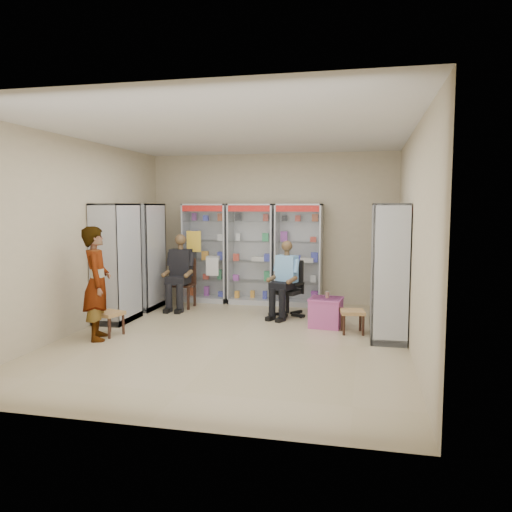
% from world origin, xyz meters
% --- Properties ---
extents(floor, '(6.00, 6.00, 0.00)m').
position_xyz_m(floor, '(0.00, 0.00, 0.00)').
color(floor, tan).
rests_on(floor, ground).
extents(room_shell, '(5.02, 6.02, 3.01)m').
position_xyz_m(room_shell, '(0.00, 0.00, 1.97)').
color(room_shell, '#BAAB8A').
rests_on(room_shell, ground).
extents(cabinet_back_left, '(0.90, 0.50, 2.00)m').
position_xyz_m(cabinet_back_left, '(-1.30, 2.73, 1.00)').
color(cabinet_back_left, '#B1B4B9').
rests_on(cabinet_back_left, floor).
extents(cabinet_back_mid, '(0.90, 0.50, 2.00)m').
position_xyz_m(cabinet_back_mid, '(-0.35, 2.73, 1.00)').
color(cabinet_back_mid, silver).
rests_on(cabinet_back_mid, floor).
extents(cabinet_back_right, '(0.90, 0.50, 2.00)m').
position_xyz_m(cabinet_back_right, '(0.60, 2.73, 1.00)').
color(cabinet_back_right, silver).
rests_on(cabinet_back_right, floor).
extents(cabinet_right_far, '(0.90, 0.50, 2.00)m').
position_xyz_m(cabinet_right_far, '(2.23, 1.60, 1.00)').
color(cabinet_right_far, silver).
rests_on(cabinet_right_far, floor).
extents(cabinet_right_near, '(0.90, 0.50, 2.00)m').
position_xyz_m(cabinet_right_near, '(2.23, 0.50, 1.00)').
color(cabinet_right_near, '#A7A8AE').
rests_on(cabinet_right_near, floor).
extents(cabinet_left_far, '(0.90, 0.50, 2.00)m').
position_xyz_m(cabinet_left_far, '(-2.23, 1.80, 1.00)').
color(cabinet_left_far, '#AAAEB2').
rests_on(cabinet_left_far, floor).
extents(cabinet_left_near, '(0.90, 0.50, 2.00)m').
position_xyz_m(cabinet_left_near, '(-2.23, 0.70, 1.00)').
color(cabinet_left_near, '#A1A3A8').
rests_on(cabinet_left_near, floor).
extents(wooden_chair, '(0.42, 0.42, 0.94)m').
position_xyz_m(wooden_chair, '(-1.55, 2.00, 0.47)').
color(wooden_chair, '#301C13').
rests_on(wooden_chair, floor).
extents(seated_customer, '(0.44, 0.60, 1.34)m').
position_xyz_m(seated_customer, '(-1.55, 1.95, 0.67)').
color(seated_customer, black).
rests_on(seated_customer, floor).
extents(office_chair, '(0.70, 0.70, 1.00)m').
position_xyz_m(office_chair, '(0.55, 1.69, 0.50)').
color(office_chair, black).
rests_on(office_chair, floor).
extents(seated_shopkeeper, '(0.60, 0.69, 1.27)m').
position_xyz_m(seated_shopkeeper, '(0.55, 1.64, 0.63)').
color(seated_shopkeeper, '#7AA0F2').
rests_on(seated_shopkeeper, floor).
extents(pink_trunk, '(0.54, 0.53, 0.47)m').
position_xyz_m(pink_trunk, '(1.28, 1.06, 0.24)').
color(pink_trunk, '#B84994').
rests_on(pink_trunk, floor).
extents(tea_glass, '(0.07, 0.07, 0.11)m').
position_xyz_m(tea_glass, '(1.30, 1.07, 0.53)').
color(tea_glass, '#502106').
rests_on(tea_glass, pink_trunk).
extents(woven_stool_a, '(0.41, 0.41, 0.36)m').
position_xyz_m(woven_stool_a, '(1.71, 0.73, 0.18)').
color(woven_stool_a, '#A27A44').
rests_on(woven_stool_a, floor).
extents(woven_stool_b, '(0.45, 0.45, 0.36)m').
position_xyz_m(woven_stool_b, '(-1.90, -0.19, 0.18)').
color(woven_stool_b, '#AB8348').
rests_on(woven_stool_b, floor).
extents(standing_man, '(0.62, 0.72, 1.67)m').
position_xyz_m(standing_man, '(-1.95, -0.42, 0.83)').
color(standing_man, '#949396').
rests_on(standing_man, floor).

